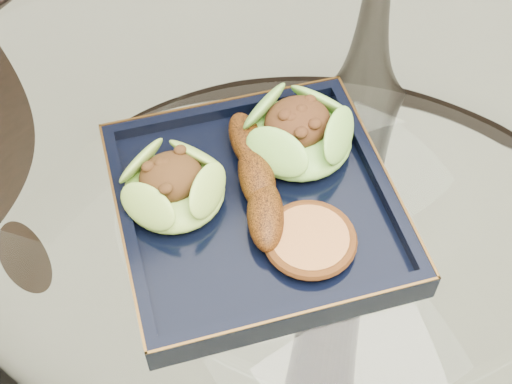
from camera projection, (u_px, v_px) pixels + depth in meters
dining_table at (324, 306)px, 0.84m from camera, size 1.13×1.13×0.77m
dining_chair at (24, 205)px, 1.08m from camera, size 0.44×0.44×0.86m
navy_plate at (256, 210)px, 0.72m from camera, size 0.34×0.34×0.02m
lettuce_wrap_left at (174, 188)px, 0.70m from camera, size 0.11×0.11×0.04m
lettuce_wrap_right at (299, 134)px, 0.74m from camera, size 0.12×0.12×0.04m
roasted_plantain at (257, 177)px, 0.71m from camera, size 0.10×0.17×0.03m
crumb_patty at (310, 241)px, 0.67m from camera, size 0.10×0.10×0.01m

